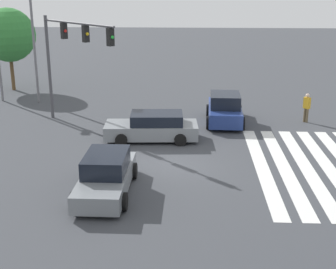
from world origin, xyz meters
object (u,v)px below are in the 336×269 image
object	(u,v)px
car_4	(106,175)
tree_corner_a	(8,35)
pedestrian	(307,106)
street_light_pole_a	(32,19)
traffic_signal_mast	(69,46)
car_0	(153,127)
car_2	(225,109)

from	to	relation	value
car_4	tree_corner_a	world-z (taller)	tree_corner_a
pedestrian	street_light_pole_a	xyz separation A→B (m)	(3.93, 16.81, 4.49)
street_light_pole_a	traffic_signal_mast	bearing A→B (deg)	-145.62
car_0	tree_corner_a	bearing A→B (deg)	-48.29
traffic_signal_mast	car_2	world-z (taller)	traffic_signal_mast
car_2	car_4	world-z (taller)	car_2
car_0	street_light_pole_a	world-z (taller)	street_light_pole_a
traffic_signal_mast	car_2	xyz separation A→B (m)	(1.10, -8.44, -3.62)
pedestrian	tree_corner_a	world-z (taller)	tree_corner_a
car_4	tree_corner_a	distance (m)	20.78
street_light_pole_a	car_4	bearing A→B (deg)	-153.13
car_2	traffic_signal_mast	bearing A→B (deg)	99.07
traffic_signal_mast	car_0	size ratio (longest dim) A/B	1.24
car_0	car_4	xyz separation A→B (m)	(-6.40, 1.22, 0.02)
pedestrian	tree_corner_a	size ratio (longest dim) A/B	0.28
traffic_signal_mast	car_0	distance (m)	6.34
car_0	car_2	bearing A→B (deg)	-142.65
traffic_signal_mast	tree_corner_a	world-z (taller)	tree_corner_a
street_light_pole_a	tree_corner_a	bearing A→B (deg)	39.60
car_4	traffic_signal_mast	bearing A→B (deg)	-158.31
car_2	tree_corner_a	bearing A→B (deg)	63.75
traffic_signal_mast	street_light_pole_a	bearing A→B (deg)	169.38
car_2	street_light_pole_a	size ratio (longest dim) A/B	0.47
car_2	street_light_pole_a	xyz separation A→B (m)	(4.32, 12.15, 4.63)
street_light_pole_a	car_2	bearing A→B (deg)	-109.57
car_4	pedestrian	distance (m)	14.00
traffic_signal_mast	pedestrian	distance (m)	13.64
tree_corner_a	traffic_signal_mast	bearing A→B (deg)	-143.39
car_0	street_light_pole_a	xyz separation A→B (m)	(7.62, 8.33, 4.76)
traffic_signal_mast	tree_corner_a	bearing A→B (deg)	171.61
car_2	car_0	bearing A→B (deg)	132.44
car_2	car_4	bearing A→B (deg)	154.18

